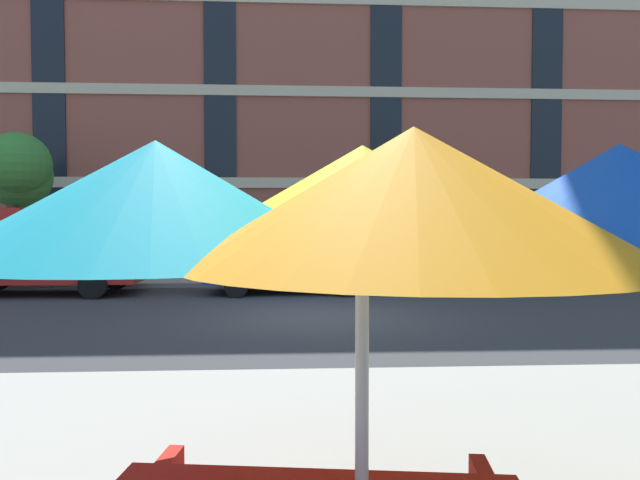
{
  "coord_description": "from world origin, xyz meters",
  "views": [
    {
      "loc": [
        -0.57,
        -11.46,
        1.94
      ],
      "look_at": [
        0.25,
        3.2,
        1.4
      ],
      "focal_mm": 32.58,
      "sensor_mm": 36.0,
      "label": 1
    }
  ],
  "objects_px": {
    "pickup_red": "(33,254)",
    "patio_umbrella": "(362,204)",
    "sedan_gray": "(497,256)",
    "street_tree_left": "(18,171)",
    "sedan_blue": "(290,257)"
  },
  "relations": [
    {
      "from": "pickup_red",
      "to": "sedan_gray",
      "type": "bearing_deg",
      "value": -0.0
    },
    {
      "from": "pickup_red",
      "to": "sedan_blue",
      "type": "height_order",
      "value": "pickup_red"
    },
    {
      "from": "sedan_gray",
      "to": "street_tree_left",
      "type": "xyz_separation_m",
      "value": [
        -13.69,
        2.85,
        2.42
      ]
    },
    {
      "from": "sedan_gray",
      "to": "patio_umbrella",
      "type": "bearing_deg",
      "value": -112.52
    },
    {
      "from": "sedan_blue",
      "to": "patio_umbrella",
      "type": "height_order",
      "value": "patio_umbrella"
    },
    {
      "from": "pickup_red",
      "to": "street_tree_left",
      "type": "relative_size",
      "value": 1.13
    },
    {
      "from": "patio_umbrella",
      "to": "pickup_red",
      "type": "bearing_deg",
      "value": 118.28
    },
    {
      "from": "sedan_blue",
      "to": "sedan_gray",
      "type": "relative_size",
      "value": 1.0
    },
    {
      "from": "pickup_red",
      "to": "patio_umbrella",
      "type": "xyz_separation_m",
      "value": [
        6.83,
        -12.7,
        0.97
      ]
    },
    {
      "from": "pickup_red",
      "to": "street_tree_left",
      "type": "bearing_deg",
      "value": 119.24
    },
    {
      "from": "sedan_gray",
      "to": "street_tree_left",
      "type": "distance_m",
      "value": 14.19
    },
    {
      "from": "sedan_blue",
      "to": "street_tree_left",
      "type": "height_order",
      "value": "street_tree_left"
    },
    {
      "from": "sedan_gray",
      "to": "patio_umbrella",
      "type": "xyz_separation_m",
      "value": [
        -5.26,
        -12.7,
        1.05
      ]
    },
    {
      "from": "sedan_gray",
      "to": "patio_umbrella",
      "type": "relative_size",
      "value": 1.37
    },
    {
      "from": "pickup_red",
      "to": "patio_umbrella",
      "type": "distance_m",
      "value": 14.45
    }
  ]
}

